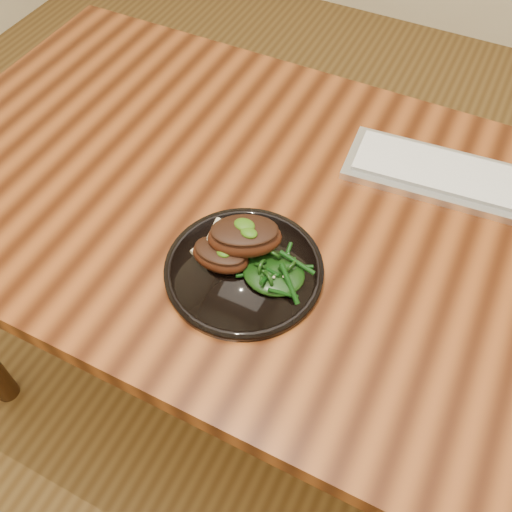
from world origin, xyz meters
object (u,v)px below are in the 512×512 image
at_px(desk, 324,253).
at_px(plate, 244,270).
at_px(greens_heap, 274,270).
at_px(lamb_chop_front, 220,255).
at_px(keyboard, 474,182).

relative_size(desk, plate, 6.30).
xyz_separation_m(plate, greens_heap, (0.05, 0.00, 0.02)).
relative_size(desk, lamb_chop_front, 15.92).
bearing_deg(desk, plate, -117.51).
height_order(plate, greens_heap, greens_heap).
distance_m(desk, keyboard, 0.30).
distance_m(desk, lamb_chop_front, 0.24).
relative_size(greens_heap, keyboard, 0.21).
xyz_separation_m(lamb_chop_front, greens_heap, (0.09, 0.01, -0.00)).
relative_size(lamb_chop_front, keyboard, 0.21).
bearing_deg(plate, greens_heap, 5.19).
distance_m(desk, plate, 0.20).
bearing_deg(lamb_chop_front, keyboard, 48.84).
bearing_deg(desk, greens_heap, -101.83).
relative_size(desk, greens_heap, 16.14).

